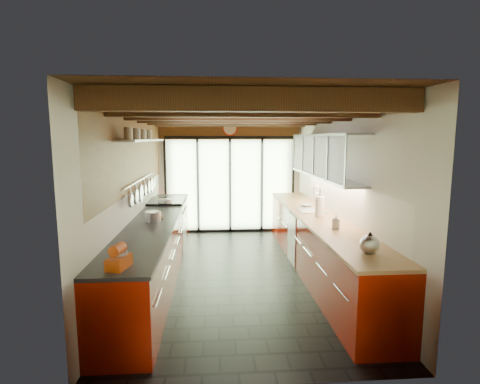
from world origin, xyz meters
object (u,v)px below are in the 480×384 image
Objects in this scene: kettle at (370,243)px; bowl at (306,206)px; soap_bottle at (336,221)px; paper_towel at (320,207)px; stand_mixer at (119,258)px.

kettle is 2.71m from bowl.
soap_bottle reaches higher than bowl.
kettle is 0.76× the size of paper_towel.
stand_mixer is at bearing -173.91° from kettle.
kettle is at bearing -90.00° from bowl.
stand_mixer is at bearing -130.40° from bowl.
bowl is (2.54, 2.98, -0.07)m from stand_mixer.
kettle is (2.54, 0.27, 0.01)m from stand_mixer.
stand_mixer is 1.05× the size of kettle.
paper_towel is 0.80m from soap_bottle.
kettle is 1.41× the size of bowl.
stand_mixer is 3.92m from bowl.
soap_bottle is (0.00, 1.09, -0.00)m from kettle.
stand_mixer is at bearing -151.80° from soap_bottle.
kettle is 1.89m from paper_towel.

